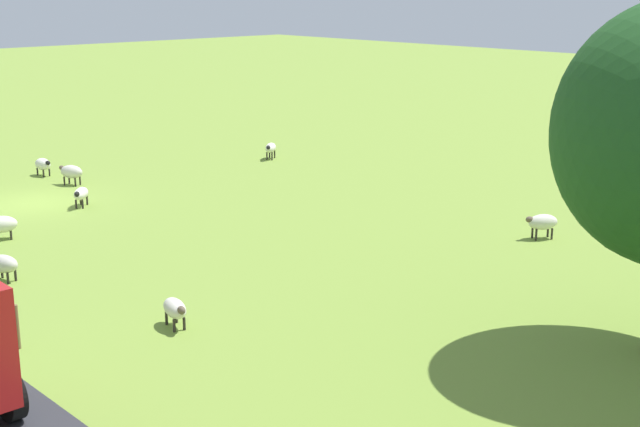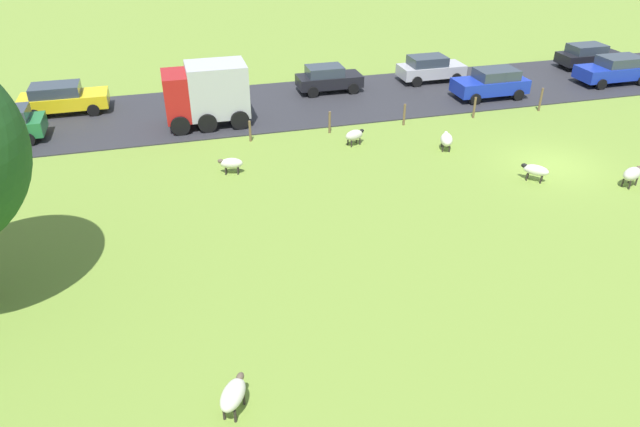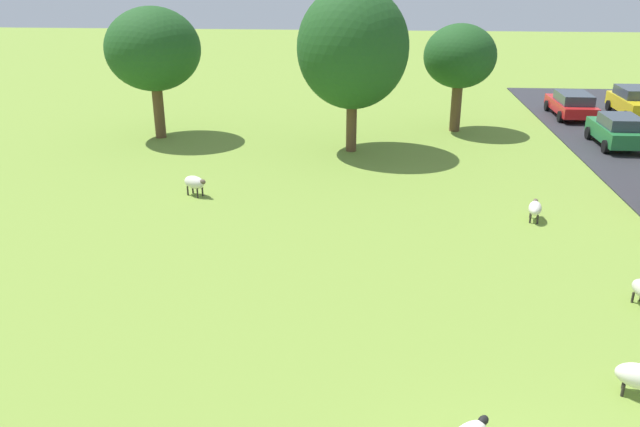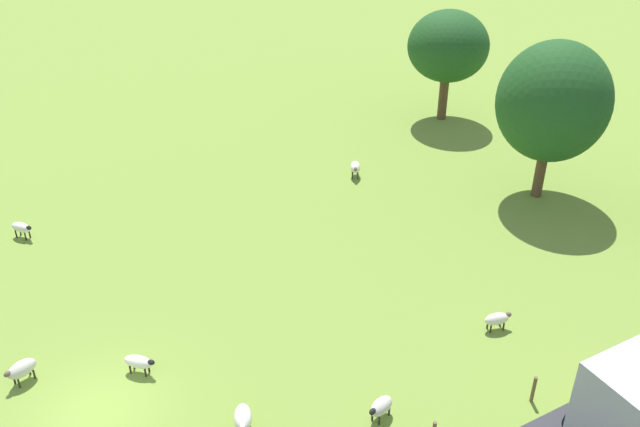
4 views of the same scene
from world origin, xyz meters
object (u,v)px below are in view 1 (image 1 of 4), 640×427
at_px(sheep_2, 81,194).
at_px(sheep_6, 3,264).
at_px(sheep_0, 271,148).
at_px(sheep_5, 0,225).
at_px(sheep_4, 175,309).
at_px(sheep_7, 43,164).
at_px(sheep_3, 542,222).
at_px(sheep_1, 71,172).

relative_size(sheep_2, sheep_6, 0.96).
height_order(sheep_0, sheep_6, sheep_0).
distance_m(sheep_5, sheep_6, 4.37).
xyz_separation_m(sheep_2, sheep_4, (4.13, 12.35, -0.01)).
xyz_separation_m(sheep_0, sheep_7, (9.58, -3.82, -0.03)).
bearing_deg(sheep_3, sheep_0, -97.46).
bearing_deg(sheep_7, sheep_2, 76.48).
xyz_separation_m(sheep_1, sheep_7, (0.03, -2.49, -0.05)).
relative_size(sheep_0, sheep_5, 0.91).
bearing_deg(sheep_2, sheep_5, 28.22).
distance_m(sheep_4, sheep_6, 6.35).
xyz_separation_m(sheep_0, sheep_4, (15.17, 14.60, -0.05)).
bearing_deg(sheep_4, sheep_1, -109.42).
bearing_deg(sheep_5, sheep_7, -123.64).
bearing_deg(sheep_6, sheep_5, -112.44).
relative_size(sheep_0, sheep_7, 1.04).
height_order(sheep_1, sheep_2, sheep_1).
height_order(sheep_2, sheep_6, sheep_6).
height_order(sheep_1, sheep_7, sheep_1).
bearing_deg(sheep_0, sheep_7, -21.73).
height_order(sheep_4, sheep_5, sheep_5).
distance_m(sheep_1, sheep_6, 12.13).
distance_m(sheep_2, sheep_6, 8.40).
bearing_deg(sheep_7, sheep_6, 59.78).
xyz_separation_m(sheep_0, sheep_3, (2.14, 16.32, 0.02)).
height_order(sheep_3, sheep_6, sheep_3).
bearing_deg(sheep_0, sheep_1, -7.95).
relative_size(sheep_1, sheep_3, 1.05).
relative_size(sheep_3, sheep_6, 1.02).
distance_m(sheep_1, sheep_3, 19.14).
bearing_deg(sheep_3, sheep_6, -28.35).
height_order(sheep_0, sheep_7, sheep_7).
height_order(sheep_0, sheep_2, sheep_0).
bearing_deg(sheep_3, sheep_5, -42.66).
xyz_separation_m(sheep_0, sheep_5, (15.06, 4.41, -0.03)).
xyz_separation_m(sheep_3, sheep_7, (7.44, -20.13, -0.05)).
distance_m(sheep_1, sheep_2, 3.89).
bearing_deg(sheep_3, sheep_7, -69.71).
relative_size(sheep_1, sheep_7, 1.13).
bearing_deg(sheep_6, sheep_2, -132.55).
xyz_separation_m(sheep_1, sheep_4, (5.62, 15.94, -0.07)).
relative_size(sheep_0, sheep_6, 0.98).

